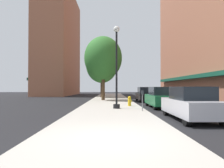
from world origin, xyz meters
TOP-DOWN VIEW (x-y plane):
  - ground_plane at (4.00, 18.00)m, footprint 90.00×90.00m
  - sidewalk_slab at (0.00, 19.00)m, footprint 4.80×50.00m
  - building_far_background at (-11.01, 37.00)m, footprint 6.80×18.00m
  - lamppost at (0.45, 8.30)m, footprint 0.48×0.48m
  - fire_hydrant at (1.54, 10.14)m, footprint 0.33×0.26m
  - parking_meter_near at (2.05, 6.76)m, footprint 0.14×0.09m
  - tree_near at (-1.32, 24.21)m, footprint 4.79×4.79m
  - tree_mid at (-0.87, 17.62)m, footprint 4.45×4.45m
  - car_silver at (4.00, 3.96)m, footprint 1.80×4.30m
  - car_green at (4.00, 9.94)m, footprint 1.80×4.30m
  - car_black at (4.00, 16.91)m, footprint 1.80×4.30m

SIDE VIEW (x-z plane):
  - ground_plane at x=4.00m, z-range 0.00..0.00m
  - sidewalk_slab at x=0.00m, z-range 0.00..0.12m
  - fire_hydrant at x=1.54m, z-range 0.12..0.91m
  - car_silver at x=4.00m, z-range -0.02..1.64m
  - car_green at x=4.00m, z-range -0.02..1.64m
  - car_black at x=4.00m, z-range -0.02..1.64m
  - parking_meter_near at x=2.05m, z-range 0.29..1.60m
  - lamppost at x=0.45m, z-range 0.25..6.15m
  - tree_near at x=-1.32m, z-range 1.19..8.88m
  - tree_mid at x=-0.87m, z-range 1.31..8.84m
  - building_far_background at x=-11.01m, z-range -0.02..21.71m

